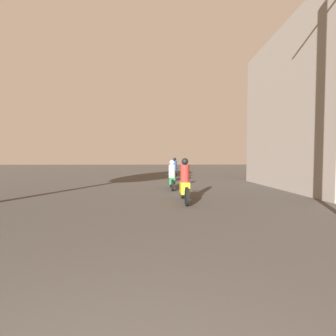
{
  "coord_description": "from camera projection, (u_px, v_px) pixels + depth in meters",
  "views": [
    {
      "loc": [
        0.3,
        -0.25,
        1.55
      ],
      "look_at": [
        0.89,
        17.74,
        0.81
      ],
      "focal_mm": 24.0,
      "sensor_mm": 36.0,
      "label": 1
    }
  ],
  "objects": [
    {
      "name": "building_right_near",
      "position": [
        333.0,
        111.0,
        11.66
      ],
      "size": [
        5.94,
        7.99,
        8.12
      ],
      "color": "gray",
      "rests_on": "ground_plane"
    },
    {
      "name": "motorcycle_yellow",
      "position": [
        185.0,
        184.0,
        8.04
      ],
      "size": [
        0.6,
        2.04,
        1.57
      ],
      "rotation": [
        0.0,
        0.0,
        -0.13
      ],
      "color": "black",
      "rests_on": "ground_plane"
    },
    {
      "name": "motorcycle_black",
      "position": [
        175.0,
        171.0,
        16.66
      ],
      "size": [
        0.6,
        2.06,
        1.64
      ],
      "rotation": [
        0.0,
        0.0,
        -0.03
      ],
      "color": "black",
      "rests_on": "ground_plane"
    },
    {
      "name": "motorcycle_green",
      "position": [
        172.0,
        177.0,
        11.45
      ],
      "size": [
        0.6,
        2.01,
        1.48
      ],
      "rotation": [
        0.0,
        0.0,
        -0.15
      ],
      "color": "black",
      "rests_on": "ground_plane"
    }
  ]
}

